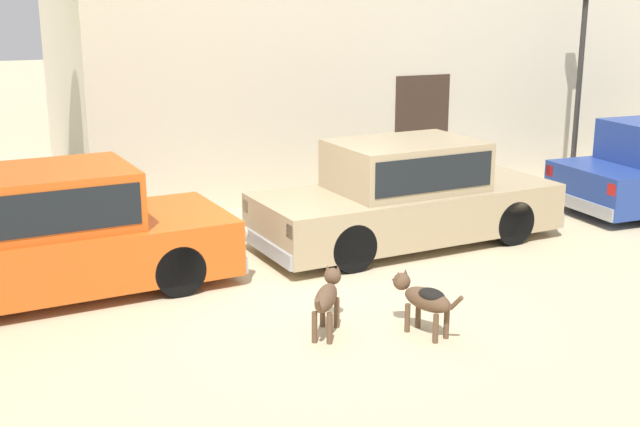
% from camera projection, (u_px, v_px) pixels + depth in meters
% --- Properties ---
extents(ground_plane, '(80.00, 80.00, 0.00)m').
position_uv_depth(ground_plane, '(307.00, 291.00, 9.96)').
color(ground_plane, '#CCB78E').
extents(parked_sedan_nearest, '(4.36, 2.08, 1.52)m').
position_uv_depth(parked_sedan_nearest, '(56.00, 233.00, 9.76)').
color(parked_sedan_nearest, '#D15619').
rests_on(parked_sedan_nearest, ground_plane).
extents(parked_sedan_second, '(4.64, 1.97, 1.50)m').
position_uv_depth(parked_sedan_second, '(406.00, 194.00, 11.70)').
color(parked_sedan_second, tan).
rests_on(parked_sedan_second, ground_plane).
extents(stray_dog_spotted, '(0.42, 0.95, 0.63)m').
position_uv_depth(stray_dog_spotted, '(424.00, 298.00, 8.60)').
color(stray_dog_spotted, brown).
rests_on(stray_dog_spotted, ground_plane).
extents(stray_dog_tan, '(0.67, 0.92, 0.64)m').
position_uv_depth(stray_dog_tan, '(327.00, 296.00, 8.64)').
color(stray_dog_tan, brown).
rests_on(stray_dog_tan, ground_plane).
extents(street_lamp, '(0.22, 0.22, 3.70)m').
position_uv_depth(street_lamp, '(581.00, 57.00, 14.96)').
color(street_lamp, '#2D2B28').
rests_on(street_lamp, ground_plane).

